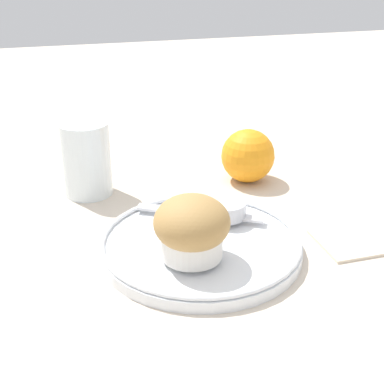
{
  "coord_description": "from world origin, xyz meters",
  "views": [
    {
      "loc": [
        -0.17,
        -0.55,
        0.35
      ],
      "look_at": [
        -0.0,
        0.04,
        0.06
      ],
      "focal_mm": 50.0,
      "sensor_mm": 36.0,
      "label": 1
    }
  ],
  "objects_px": {
    "orange_fruit": "(248,156)",
    "juice_glass": "(86,159)",
    "butter_knife": "(199,213)",
    "muffin": "(192,228)"
  },
  "relations": [
    {
      "from": "muffin",
      "to": "orange_fruit",
      "type": "distance_m",
      "value": 0.27
    },
    {
      "from": "butter_knife",
      "to": "juice_glass",
      "type": "height_order",
      "value": "juice_glass"
    },
    {
      "from": "muffin",
      "to": "orange_fruit",
      "type": "relative_size",
      "value": 1.03
    },
    {
      "from": "butter_knife",
      "to": "orange_fruit",
      "type": "distance_m",
      "value": 0.18
    },
    {
      "from": "juice_glass",
      "to": "orange_fruit",
      "type": "bearing_deg",
      "value": -5.16
    },
    {
      "from": "butter_knife",
      "to": "juice_glass",
      "type": "relative_size",
      "value": 1.41
    },
    {
      "from": "butter_knife",
      "to": "juice_glass",
      "type": "distance_m",
      "value": 0.2
    },
    {
      "from": "butter_knife",
      "to": "orange_fruit",
      "type": "height_order",
      "value": "orange_fruit"
    },
    {
      "from": "muffin",
      "to": "butter_knife",
      "type": "distance_m",
      "value": 0.11
    },
    {
      "from": "orange_fruit",
      "to": "juice_glass",
      "type": "xyz_separation_m",
      "value": [
        -0.25,
        0.02,
        0.01
      ]
    }
  ]
}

